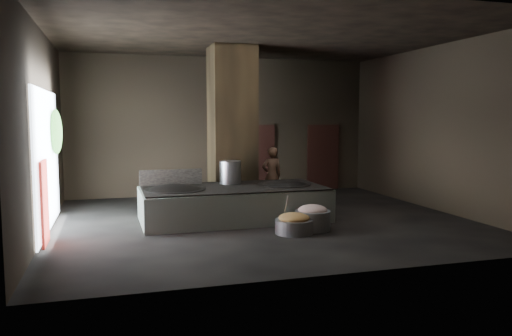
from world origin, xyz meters
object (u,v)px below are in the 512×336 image
object	(u,v)px
meat_basin	(313,220)
wok_right	(284,187)
hearth_platform	(234,204)
wok_left	(175,193)
cook	(272,176)
veg_basin	(294,226)
stock_pot	(230,172)

from	to	relation	value
meat_basin	wok_right	bearing A→B (deg)	93.84
hearth_platform	wok_left	xyz separation A→B (m)	(-1.45, -0.05, 0.36)
cook	veg_basin	distance (m)	3.85
wok_left	wok_right	distance (m)	2.80
cook	veg_basin	size ratio (longest dim) A/B	1.99
stock_pot	cook	size ratio (longest dim) A/B	0.35
stock_pot	veg_basin	world-z (taller)	stock_pot
cook	wok_right	bearing A→B (deg)	81.06
wok_right	meat_basin	world-z (taller)	wok_right
veg_basin	cook	bearing A→B (deg)	79.45
veg_basin	meat_basin	xyz separation A→B (m)	(0.53, 0.22, 0.06)
wok_left	wok_right	size ratio (longest dim) A/B	1.07
stock_pot	hearth_platform	bearing A→B (deg)	-95.19
veg_basin	meat_basin	bearing A→B (deg)	22.41
hearth_platform	wok_right	distance (m)	1.40
stock_pot	cook	world-z (taller)	cook
wok_right	meat_basin	size ratio (longest dim) A/B	1.66
wok_right	veg_basin	bearing A→B (deg)	-102.68
hearth_platform	meat_basin	xyz separation A→B (m)	(1.46, -1.60, -0.17)
hearth_platform	wok_right	xyz separation A→B (m)	(1.35, 0.05, 0.36)
wok_left	stock_pot	xyz separation A→B (m)	(1.50, 0.60, 0.38)
hearth_platform	stock_pot	world-z (taller)	stock_pot
stock_pot	veg_basin	xyz separation A→B (m)	(0.88, -2.37, -0.97)
hearth_platform	meat_basin	distance (m)	2.18
hearth_platform	cook	size ratio (longest dim) A/B	2.70
cook	wok_left	bearing A→B (deg)	31.89
hearth_platform	wok_right	size ratio (longest dim) A/B	3.41
meat_basin	stock_pot	bearing A→B (deg)	123.23
wok_right	cook	bearing A→B (deg)	81.64
wok_right	meat_basin	bearing A→B (deg)	-86.16
wok_left	stock_pot	world-z (taller)	stock_pot
hearth_platform	cook	bearing A→B (deg)	48.75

